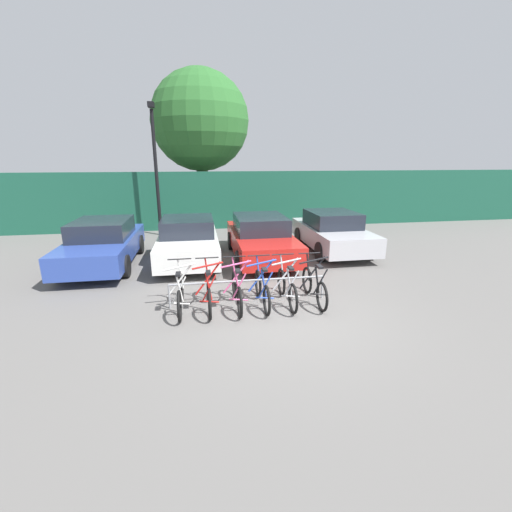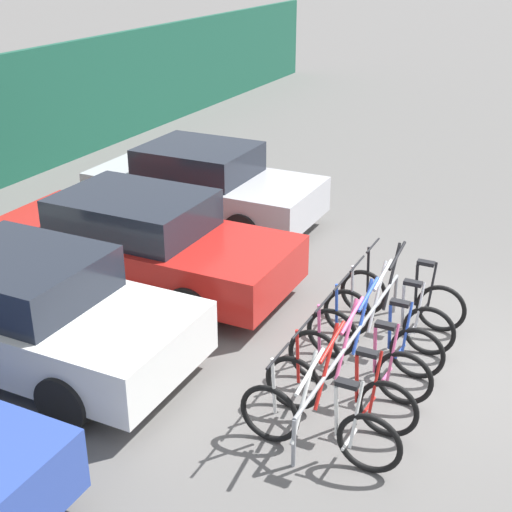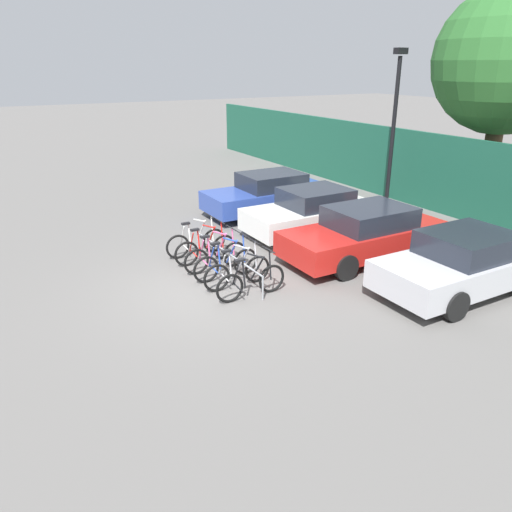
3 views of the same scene
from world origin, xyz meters
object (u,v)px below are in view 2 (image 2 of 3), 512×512
(bicycle_pink, at_px, (358,363))
(bicycle_red, at_px, (339,392))
(bike_rack, at_px, (354,340))
(car_silver, at_px, (203,185))
(bicycle_white, at_px, (318,424))
(bicycle_silver, at_px, (388,318))
(bicycle_blue, at_px, (374,339))
(car_white, at_px, (28,311))
(car_red, at_px, (140,242))
(bicycle_black, at_px, (402,297))

(bicycle_pink, bearing_deg, bicycle_red, -179.12)
(bike_rack, bearing_deg, car_silver, 48.59)
(bicycle_white, bearing_deg, bicycle_silver, -2.55)
(bicycle_blue, bearing_deg, car_white, 115.23)
(car_silver, bearing_deg, bicycle_blue, -128.04)
(bicycle_blue, height_order, car_red, car_red)
(bicycle_red, xyz_separation_m, bicycle_silver, (1.76, 0.00, 0.00))
(bicycle_black, bearing_deg, bike_rack, 173.25)
(bicycle_white, height_order, bicycle_silver, same)
(bicycle_red, distance_m, car_red, 4.18)
(bicycle_blue, distance_m, bicycle_silver, 0.57)
(bicycle_pink, bearing_deg, car_white, 107.57)
(bicycle_pink, height_order, bicycle_silver, same)
(bicycle_red, bearing_deg, bicycle_black, -3.35)
(bicycle_red, relative_size, bicycle_black, 1.00)
(bicycle_pink, height_order, car_white, car_white)
(bicycle_silver, xyz_separation_m, car_silver, (2.74, 4.23, 0.31))
(bike_rack, distance_m, car_silver, 5.45)
(bicycle_white, height_order, bicycle_pink, same)
(bicycle_red, relative_size, bicycle_pink, 1.00)
(bicycle_blue, bearing_deg, bicycle_white, -179.08)
(bicycle_black, xyz_separation_m, car_silver, (2.10, 4.23, 0.31))
(bicycle_white, xyz_separation_m, bicycle_blue, (1.79, 0.00, 0.00))
(bike_rack, relative_size, bicycle_black, 2.08)
(bicycle_white, height_order, car_silver, car_silver)
(bike_rack, xyz_separation_m, car_silver, (3.60, 4.08, 0.21))
(bicycle_blue, xyz_separation_m, car_silver, (3.31, 4.23, 0.31))
(bicycle_blue, bearing_deg, car_silver, 52.87)
(car_white, relative_size, car_red, 0.90)
(bicycle_red, distance_m, bicycle_black, 2.40)
(bicycle_blue, relative_size, car_silver, 0.42)
(bicycle_silver, height_order, car_silver, car_silver)
(car_red, bearing_deg, bicycle_black, -81.38)
(bicycle_silver, bearing_deg, bicycle_blue, 177.31)
(bicycle_pink, bearing_deg, car_silver, 48.36)
(bike_rack, relative_size, bicycle_red, 2.08)
(bicycle_blue, bearing_deg, car_red, 81.14)
(car_silver, bearing_deg, car_red, -169.72)
(bike_rack, xyz_separation_m, car_red, (0.93, 3.60, 0.21))
(bicycle_pink, bearing_deg, bicycle_black, 0.88)
(bicycle_red, relative_size, car_white, 0.42)
(car_silver, bearing_deg, bicycle_red, -136.75)
(bicycle_blue, bearing_deg, bicycle_red, -179.08)
(bicycle_blue, xyz_separation_m, car_white, (-1.69, 3.74, 0.31))
(car_red, bearing_deg, bike_rack, -104.56)
(bicycle_white, relative_size, car_red, 0.38)
(bicycle_silver, bearing_deg, bike_rack, 167.50)
(bicycle_red, relative_size, car_red, 0.38)
(bike_rack, height_order, bicycle_silver, bicycle_silver)
(bicycle_red, xyz_separation_m, bicycle_black, (2.40, 0.00, 0.00))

